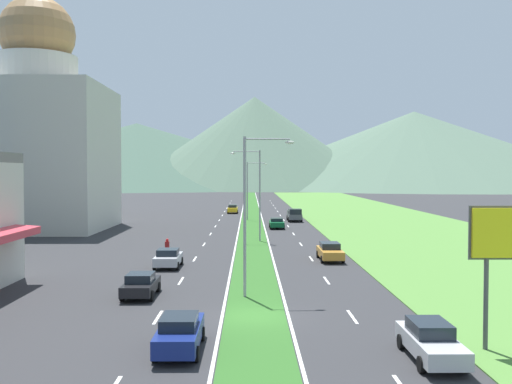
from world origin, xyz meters
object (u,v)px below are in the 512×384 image
(street_lamp_mid, at_px, (257,189))
(car_2, at_px, (141,285))
(pickup_truck_0, at_px, (295,215))
(street_lamp_near, at_px, (250,205))
(car_1, at_px, (277,223))
(car_5, at_px, (180,333))
(car_3, at_px, (168,258))
(car_6, at_px, (330,251))
(street_lamp_far, at_px, (250,187))
(car_0, at_px, (431,341))
(motorcycle_rider, at_px, (167,251))
(car_4, at_px, (233,209))

(street_lamp_mid, distance_m, car_2, 28.76)
(car_2, bearing_deg, pickup_truck_0, -14.42)
(street_lamp_near, xyz_separation_m, car_1, (3.62, 42.21, -4.87))
(car_5, bearing_deg, pickup_truck_0, -8.87)
(car_3, relative_size, car_6, 0.86)
(car_2, height_order, car_6, car_6)
(street_lamp_mid, height_order, car_6, street_lamp_mid)
(car_5, bearing_deg, street_lamp_far, -2.59)
(car_0, bearing_deg, car_5, -96.79)
(street_lamp_mid, distance_m, car_0, 40.02)
(car_0, xyz_separation_m, motorcycle_rider, (-14.54, 26.83, -0.03))
(car_5, xyz_separation_m, pickup_truck_0, (9.90, 63.39, 0.19))
(car_2, bearing_deg, car_5, -160.86)
(street_lamp_near, distance_m, car_3, 13.56)
(street_lamp_mid, distance_m, pickup_truck_0, 26.62)
(car_2, xyz_separation_m, car_5, (3.68, -10.60, 0.05))
(car_4, bearing_deg, street_lamp_far, -168.28)
(street_lamp_near, bearing_deg, car_3, 121.00)
(pickup_truck_0, bearing_deg, street_lamp_far, -107.21)
(motorcycle_rider, bearing_deg, street_lamp_mid, -32.87)
(street_lamp_far, distance_m, car_3, 45.07)
(street_lamp_near, height_order, street_lamp_mid, street_lamp_mid)
(car_0, distance_m, car_6, 25.92)
(car_2, relative_size, car_6, 0.88)
(car_3, relative_size, pickup_truck_0, 0.76)
(car_4, bearing_deg, car_3, 176.79)
(car_3, height_order, motorcycle_rider, motorcycle_rider)
(car_1, relative_size, motorcycle_rider, 2.25)
(car_1, distance_m, car_6, 28.02)
(street_lamp_near, distance_m, car_4, 70.62)
(car_2, distance_m, car_4, 70.18)
(car_1, bearing_deg, street_lamp_mid, -11.20)
(car_0, height_order, car_3, car_0)
(car_3, relative_size, car_5, 0.90)
(car_1, distance_m, car_3, 32.95)
(car_0, relative_size, car_3, 1.14)
(car_0, height_order, car_1, car_0)
(car_1, distance_m, car_2, 43.17)
(car_4, relative_size, pickup_truck_0, 0.78)
(car_4, height_order, car_6, car_4)
(car_0, relative_size, car_2, 1.12)
(car_4, distance_m, pickup_truck_0, 20.03)
(street_lamp_far, bearing_deg, motorcycle_rider, -100.22)
(pickup_truck_0, bearing_deg, car_5, -8.87)
(car_2, xyz_separation_m, motorcycle_rider, (-0.56, 15.00, 0.00))
(car_1, xyz_separation_m, car_5, (-6.62, -52.52, 0.07))
(car_0, relative_size, car_1, 1.04)
(car_1, relative_size, car_4, 1.06)
(street_lamp_near, height_order, car_1, street_lamp_near)
(street_lamp_near, height_order, street_lamp_far, street_lamp_near)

